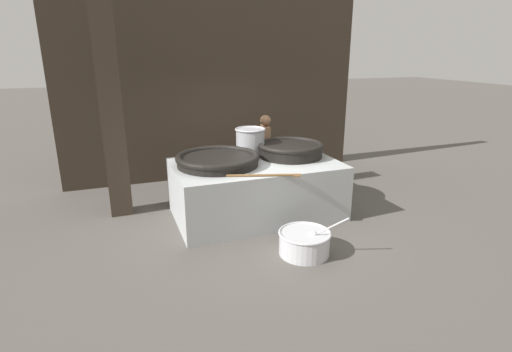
% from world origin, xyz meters
% --- Properties ---
extents(ground_plane, '(60.00, 60.00, 0.00)m').
position_xyz_m(ground_plane, '(0.00, 0.00, 0.00)').
color(ground_plane, '#56514C').
extents(back_wall, '(6.93, 0.24, 4.49)m').
position_xyz_m(back_wall, '(0.00, 2.69, 2.25)').
color(back_wall, '#382D23').
rests_on(back_wall, ground_plane).
extents(support_pillar, '(0.38, 0.38, 4.49)m').
position_xyz_m(support_pillar, '(-2.32, 0.96, 2.25)').
color(support_pillar, '#382D23').
rests_on(support_pillar, ground_plane).
extents(hearth_platform, '(2.91, 1.78, 0.99)m').
position_xyz_m(hearth_platform, '(0.00, 0.00, 0.50)').
color(hearth_platform, '#B2B7B7').
rests_on(hearth_platform, ground_plane).
extents(giant_wok_near, '(1.46, 1.46, 0.20)m').
position_xyz_m(giant_wok_near, '(-0.68, 0.09, 1.10)').
color(giant_wok_near, black).
rests_on(giant_wok_near, hearth_platform).
extents(giant_wok_far, '(1.23, 1.23, 0.26)m').
position_xyz_m(giant_wok_far, '(0.76, 0.19, 1.13)').
color(giant_wok_far, black).
rests_on(giant_wok_far, hearth_platform).
extents(stock_pot, '(0.58, 0.58, 0.51)m').
position_xyz_m(stock_pot, '(0.10, 0.59, 1.26)').
color(stock_pot, '#9E9EA3').
rests_on(stock_pot, hearth_platform).
extents(stirring_paddle, '(1.14, 0.43, 0.04)m').
position_xyz_m(stirring_paddle, '(-0.11, -0.81, 1.01)').
color(stirring_paddle, brown).
rests_on(stirring_paddle, hearth_platform).
extents(cook, '(0.45, 0.63, 1.60)m').
position_xyz_m(cook, '(0.71, 1.37, 0.86)').
color(cook, brown).
rests_on(cook, ground_plane).
extents(prep_bowl_vegetables, '(0.88, 0.80, 0.67)m').
position_xyz_m(prep_bowl_vegetables, '(0.15, -1.66, 0.20)').
color(prep_bowl_vegetables, silver).
rests_on(prep_bowl_vegetables, ground_plane).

